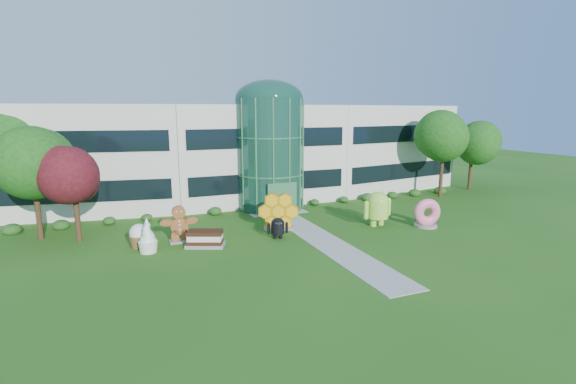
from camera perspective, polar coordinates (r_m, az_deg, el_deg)
name	(u,v)px	position (r m, az deg, el deg)	size (l,w,h in m)	color
ground	(332,246)	(27.86, 6.02, -7.36)	(140.00, 140.00, 0.00)	#215114
building	(250,151)	(43.32, -5.22, 5.55)	(46.00, 15.00, 9.30)	beige
atrium	(270,155)	(37.63, -2.52, 5.14)	(6.00, 6.00, 9.80)	#194738
walkway	(318,237)	(29.55, 4.18, -6.20)	(2.40, 20.00, 0.04)	#9E9E93
tree_red	(75,198)	(31.39, -27.07, -0.77)	(4.00, 4.00, 6.00)	#3F0C14
trees_backdrop	(266,161)	(38.64, -3.02, 4.25)	(52.00, 8.00, 8.40)	#164511
android_green	(378,206)	(32.88, 12.16, -1.86)	(2.76, 1.84, 3.12)	#A3DD47
android_black	(278,226)	(29.08, -1.41, -4.72)	(1.52, 1.02, 1.73)	black
donut	(426,212)	(33.63, 18.40, -2.67)	(2.15, 1.03, 2.24)	#E85875
gingerbread	(179,224)	(29.16, -14.66, -4.21)	(2.77, 1.06, 2.55)	brown
ice_cream_sandwich	(205,239)	(27.97, -11.26, -6.27)	(2.46, 1.23, 1.09)	black
honeycomb	(278,213)	(31.26, -1.32, -2.85)	(3.20, 1.14, 2.52)	yellow
froyo	(147,236)	(27.64, -18.67, -5.67)	(1.28, 1.28, 2.19)	white
cupcake	(139,236)	(28.91, -19.70, -5.63)	(1.32, 1.32, 1.58)	white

